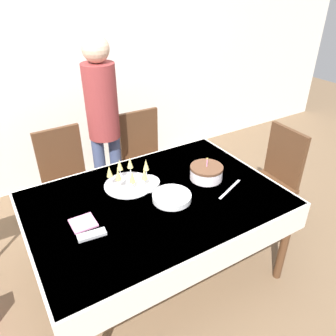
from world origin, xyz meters
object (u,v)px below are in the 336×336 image
Objects in this scene: dining_chair_right_end at (273,176)px; birthday_cake at (206,172)px; plate_stack_dessert at (146,184)px; dining_chair_far_right at (145,156)px; person_standing at (103,115)px; plate_stack_main at (172,197)px; champagne_tray at (129,176)px; dining_chair_far_left at (67,178)px.

dining_chair_right_end is 0.78m from birthday_cake.
dining_chair_far_right is at bearing 63.61° from plate_stack_dessert.
dining_chair_right_end is (0.80, -0.93, 0.00)m from dining_chair_far_right.
dining_chair_far_right is 1.23m from dining_chair_right_end.
person_standing is at bearing 114.53° from birthday_cake.
birthday_cake is 0.92× the size of plate_stack_main.
champagne_tray is 1.80× the size of plate_stack_dessert.
person_standing is at bearing 140.17° from dining_chair_right_end.
dining_chair_right_end is 1.33m from champagne_tray.
plate_stack_main is at bearing -74.28° from plate_stack_dessert.
dining_chair_far_right is 0.94m from birthday_cake.
plate_stack_dessert is at bearing -90.33° from person_standing.
champagne_tray is 0.14m from plate_stack_dessert.
birthday_cake is 1.24× the size of plate_stack_dessert.
dining_chair_far_left is at bearing 180.00° from dining_chair_far_right.
person_standing reaches higher than dining_chair_right_end.
plate_stack_dessert is (-0.07, 0.25, -0.00)m from plate_stack_main.
champagne_tray is at bearing 158.30° from birthday_cake.
dining_chair_far_right and dining_chair_right_end have the same top height.
birthday_cake is at bearing -18.80° from plate_stack_dessert.
dining_chair_far_right reaches higher than birthday_cake.
champagne_tray is (-0.48, -0.68, 0.29)m from dining_chair_far_right.
dining_chair_right_end reaches higher than plate_stack_main.
dining_chair_far_right is 1.00× the size of dining_chair_right_end.
dining_chair_far_right is 0.87m from plate_stack_dessert.
dining_chair_right_end is 3.89× the size of birthday_cake.
champagne_tray is 0.77m from person_standing.
dining_chair_far_left is 1.83m from dining_chair_right_end.
dining_chair_far_left is 4.82× the size of plate_stack_dessert.
dining_chair_far_right reaches higher than plate_stack_main.
plate_stack_dessert is at bearing 161.20° from birthday_cake.
dining_chair_far_left is 3.58× the size of plate_stack_main.
birthday_cake is 1.07m from person_standing.
dining_chair_right_end is at bearing -39.83° from person_standing.
person_standing is (-0.43, 0.95, 0.23)m from birthday_cake.
dining_chair_right_end is (1.58, -0.93, 0.00)m from dining_chair_far_left.
dining_chair_far_right is 4.82× the size of plate_stack_dessert.
champagne_tray is at bearing -66.57° from dining_chair_far_left.
dining_chair_far_left is 0.88m from plate_stack_dessert.
dining_chair_right_end is at bearing 3.55° from plate_stack_main.
dining_chair_far_left is 1.00× the size of dining_chair_right_end.
person_standing is (-0.37, 0.05, 0.49)m from dining_chair_far_right.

